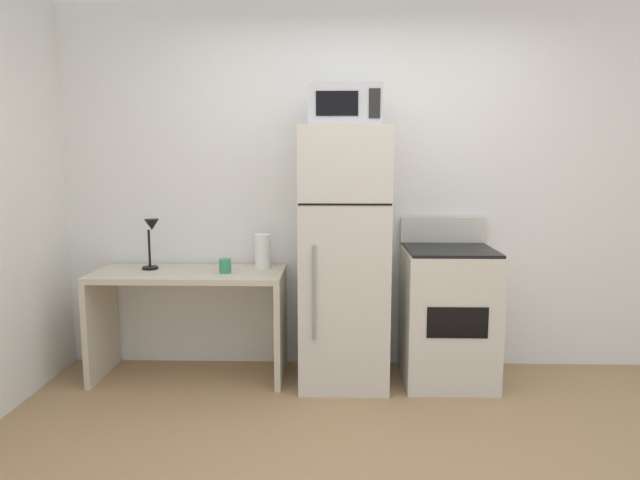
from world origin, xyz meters
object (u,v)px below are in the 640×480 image
object	(u,v)px
desk	(190,302)
microwave	(345,106)
refrigerator	(344,257)
oven_range	(448,314)
paper_towel_roll	(263,251)
coffee_mug	(225,266)
desk_lamp	(151,235)

from	to	relation	value
desk	microwave	bearing A→B (deg)	-3.17
refrigerator	oven_range	bearing A→B (deg)	1.26
paper_towel_roll	refrigerator	distance (m)	0.59
coffee_mug	paper_towel_roll	bearing A→B (deg)	37.34
desk	desk_lamp	xyz separation A→B (m)	(-0.27, 0.05, 0.46)
refrigerator	oven_range	size ratio (longest dim) A/B	1.57
paper_towel_roll	coffee_mug	size ratio (longest dim) A/B	2.53
desk_lamp	paper_towel_roll	distance (m)	0.77
coffee_mug	refrigerator	distance (m)	0.80
desk	microwave	size ratio (longest dim) A/B	2.82
paper_towel_roll	microwave	distance (m)	1.15
microwave	oven_range	distance (m)	1.56
microwave	oven_range	world-z (taller)	microwave
paper_towel_roll	refrigerator	world-z (taller)	refrigerator
oven_range	refrigerator	bearing A→B (deg)	-178.74
refrigerator	desk_lamp	bearing A→B (deg)	176.26
coffee_mug	microwave	distance (m)	1.32
coffee_mug	microwave	xyz separation A→B (m)	(0.80, -0.01, 1.05)
refrigerator	oven_range	xyz separation A→B (m)	(0.71, 0.02, -0.39)
desk	paper_towel_roll	bearing A→B (deg)	14.64
paper_towel_roll	microwave	bearing A→B (deg)	-18.31
microwave	desk	bearing A→B (deg)	176.83
paper_towel_roll	oven_range	xyz separation A→B (m)	(1.28, -0.15, -0.40)
desk	coffee_mug	xyz separation A→B (m)	(0.26, -0.05, 0.26)
desk_lamp	paper_towel_roll	xyz separation A→B (m)	(0.76, 0.08, -0.12)
desk	paper_towel_roll	xyz separation A→B (m)	(0.49, 0.13, 0.34)
refrigerator	paper_towel_roll	bearing A→B (deg)	163.63
coffee_mug	refrigerator	size ratio (longest dim) A/B	0.06
desk	oven_range	distance (m)	1.78
microwave	desk_lamp	bearing A→B (deg)	175.35
desk	paper_towel_roll	distance (m)	0.61
refrigerator	microwave	xyz separation A→B (m)	(0.00, -0.02, 0.99)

